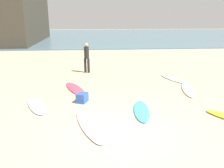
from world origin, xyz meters
The scene contains 10 objects.
ground_plane centered at (0.00, 0.00, 0.00)m, with size 120.00×120.00×0.00m, color tan.
ocean_water centered at (0.00, 37.01, 0.04)m, with size 120.00×40.00×0.08m, color slate.
surfboard_0 centered at (-1.65, 4.09, 0.03)m, with size 0.55×2.23×0.06m, color #DC435D.
surfboard_1 centered at (3.32, 3.54, 0.04)m, with size 0.50×2.17×0.08m, color #F9E0C8.
surfboard_2 centered at (-2.89, 2.17, 0.03)m, with size 0.55×1.93×0.07m, color white.
surfboard_4 centered at (-0.97, 0.44, 0.03)m, with size 0.57×2.40×0.07m, color white.
surfboard_5 centered at (3.29, 5.44, 0.03)m, with size 0.53×1.94×0.07m, color white.
surfboard_6 centered at (0.78, 1.38, 0.04)m, with size 0.52×1.92×0.07m, color #43A3D7.
beachgoer_near centered at (-1.19, 7.34, 0.96)m, with size 0.35×0.35×1.71m.
beach_cooler centered at (-1.27, 2.45, 0.18)m, with size 0.44×0.33×0.36m, color #2D56B2.
Camera 1 is at (-0.84, -5.71, 3.06)m, focal length 36.57 mm.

